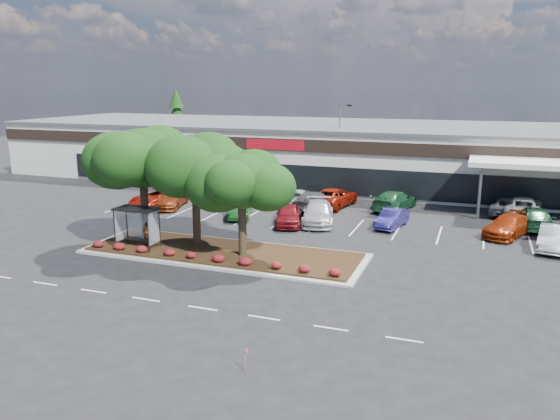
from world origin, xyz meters
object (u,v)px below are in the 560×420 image
(survey_stake, at_px, (246,357))
(car_0, at_px, (171,198))
(car_1, at_px, (158,198))
(light_pole, at_px, (340,152))

(survey_stake, relative_size, car_0, 0.17)
(car_0, height_order, car_1, car_1)
(survey_stake, bearing_deg, car_0, 126.62)
(light_pole, xyz_separation_m, car_0, (-11.89, -13.10, -3.04))
(light_pole, xyz_separation_m, survey_stake, (5.67, -36.73, -3.23))
(car_0, bearing_deg, car_1, -173.60)
(light_pole, distance_m, car_1, 18.96)
(car_1, bearing_deg, car_0, 31.65)
(survey_stake, xyz_separation_m, car_0, (-17.56, 23.63, 0.19))
(light_pole, height_order, car_0, light_pole)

